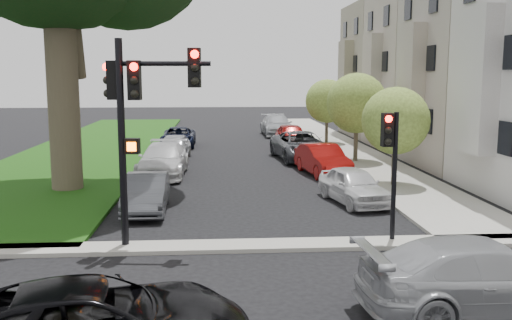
{
  "coord_description": "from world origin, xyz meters",
  "views": [
    {
      "loc": [
        -1.26,
        -13.17,
        4.76
      ],
      "look_at": [
        0.0,
        5.0,
        2.0
      ],
      "focal_mm": 40.0,
      "sensor_mm": 36.0,
      "label": 1
    }
  ],
  "objects": [
    {
      "name": "traffic_signal_main",
      "position": [
        -3.35,
        2.24,
        3.92
      ],
      "size": [
        2.78,
        0.72,
        5.68
      ],
      "color": "black",
      "rests_on": "ground"
    },
    {
      "name": "house_b",
      "position": [
        12.45,
        15.5,
        6.93
      ],
      "size": [
        7.7,
        7.55,
        15.97
      ],
      "color": "tan",
      "rests_on": "ground"
    },
    {
      "name": "car_parked_2",
      "position": [
        3.44,
        17.97,
        0.79
      ],
      "size": [
        3.23,
        5.94,
        1.58
      ],
      "primitive_type": "imported",
      "rotation": [
        0.0,
        0.0,
        0.11
      ],
      "color": "#3F4247",
      "rests_on": "ground"
    },
    {
      "name": "car_parked_8",
      "position": [
        -3.79,
        24.4,
        0.65
      ],
      "size": [
        2.16,
        4.65,
        1.29
      ],
      "primitive_type": "imported",
      "rotation": [
        0.0,
        0.0,
        0.0
      ],
      "color": "black",
      "rests_on": "ground"
    },
    {
      "name": "car_parked_5",
      "position": [
        -3.72,
        6.43,
        0.66
      ],
      "size": [
        1.48,
        4.01,
        1.31
      ],
      "primitive_type": "imported",
      "rotation": [
        0.0,
        0.0,
        0.02
      ],
      "color": "#3F4247",
      "rests_on": "ground"
    },
    {
      "name": "car_parked_0",
      "position": [
        3.79,
        7.24,
        0.67
      ],
      "size": [
        2.3,
        4.16,
        1.34
      ],
      "primitive_type": "imported",
      "rotation": [
        0.0,
        0.0,
        0.19
      ],
      "color": "silver",
      "rests_on": "ground"
    },
    {
      "name": "small_tree_b",
      "position": [
        6.2,
        16.81,
        3.21
      ],
      "size": [
        3.22,
        3.22,
        4.82
      ],
      "color": "brown",
      "rests_on": "ground"
    },
    {
      "name": "car_cross_far",
      "position": [
        4.07,
        -2.63,
        0.75
      ],
      "size": [
        5.28,
        2.41,
        1.5
      ],
      "primitive_type": "imported",
      "rotation": [
        0.0,
        0.0,
        1.63
      ],
      "color": "#999BA0",
      "rests_on": "ground"
    },
    {
      "name": "sidewalk_right",
      "position": [
        6.75,
        24.0,
        0.06
      ],
      "size": [
        3.5,
        44.0,
        0.12
      ],
      "primitive_type": "cube",
      "color": "gray",
      "rests_on": "ground"
    },
    {
      "name": "car_parked_4",
      "position": [
        3.43,
        30.88,
        0.79
      ],
      "size": [
        2.39,
        5.54,
        1.59
      ],
      "primitive_type": "imported",
      "rotation": [
        0.0,
        0.0,
        0.03
      ],
      "color": "#999BA0",
      "rests_on": "ground"
    },
    {
      "name": "car_parked_3",
      "position": [
        3.57,
        23.33,
        0.78
      ],
      "size": [
        1.84,
        4.56,
        1.55
      ],
      "primitive_type": "imported",
      "rotation": [
        0.0,
        0.0,
        0.0
      ],
      "color": "maroon",
      "rests_on": "ground"
    },
    {
      "name": "house_c",
      "position": [
        12.45,
        23.0,
        6.93
      ],
      "size": [
        7.7,
        7.55,
        15.97
      ],
      "color": "#A59D96",
      "rests_on": "ground"
    },
    {
      "name": "ground",
      "position": [
        0.0,
        0.0,
        0.0
      ],
      "size": [
        140.0,
        140.0,
        0.0
      ],
      "primitive_type": "plane",
      "color": "black",
      "rests_on": "ground"
    },
    {
      "name": "traffic_signal_secondary",
      "position": [
        3.56,
        2.19,
        2.59
      ],
      "size": [
        0.48,
        0.39,
        3.72
      ],
      "color": "black",
      "rests_on": "ground"
    },
    {
      "name": "grass_strip",
      "position": [
        -9.0,
        24.0,
        0.06
      ],
      "size": [
        8.0,
        44.0,
        0.12
      ],
      "primitive_type": "cube",
      "color": "#1B480F",
      "rests_on": "ground"
    },
    {
      "name": "sidewalk_cross",
      "position": [
        0.0,
        2.0,
        0.06
      ],
      "size": [
        60.0,
        1.0,
        0.12
      ],
      "primitive_type": "cube",
      "color": "gray",
      "rests_on": "ground"
    },
    {
      "name": "car_parked_1",
      "position": [
        3.75,
        13.24,
        0.73
      ],
      "size": [
        2.21,
        4.61,
        1.46
      ],
      "primitive_type": "imported",
      "rotation": [
        0.0,
        0.0,
        0.16
      ],
      "color": "maroon",
      "rests_on": "ground"
    },
    {
      "name": "house_d",
      "position": [
        12.45,
        30.5,
        6.93
      ],
      "size": [
        7.7,
        7.55,
        15.97
      ],
      "color": "tan",
      "rests_on": "ground"
    },
    {
      "name": "small_tree_a",
      "position": [
        6.2,
        10.12,
        2.82
      ],
      "size": [
        2.82,
        2.82,
        4.24
      ],
      "color": "brown",
      "rests_on": "ground"
    },
    {
      "name": "car_parked_6",
      "position": [
        -3.78,
        13.52,
        0.76
      ],
      "size": [
        2.31,
        5.31,
        1.52
      ],
      "primitive_type": "imported",
      "rotation": [
        0.0,
        0.0,
        -0.03
      ],
      "color": "silver",
      "rests_on": "ground"
    },
    {
      "name": "car_parked_7",
      "position": [
        -3.67,
        18.83,
        0.7
      ],
      "size": [
        1.91,
        4.23,
        1.41
      ],
      "primitive_type": "imported",
      "rotation": [
        0.0,
        0.0,
        -0.06
      ],
      "color": "#999BA0",
      "rests_on": "ground"
    },
    {
      "name": "small_tree_c",
      "position": [
        6.2,
        25.0,
        2.93
      ],
      "size": [
        2.94,
        2.94,
        4.41
      ],
      "color": "brown",
      "rests_on": "ground"
    }
  ]
}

